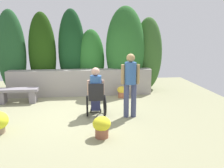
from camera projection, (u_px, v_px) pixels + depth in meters
ground_plane at (80, 113)px, 6.61m from camera, size 10.00×10.00×0.00m
stone_retaining_wall at (81, 82)px, 8.49m from camera, size 5.09×0.44×0.93m
hedge_backdrop at (91, 53)px, 8.86m from camera, size 6.19×1.17×3.19m
stone_bench at (17, 94)px, 7.55m from camera, size 1.32×0.40×0.47m
person_in_wheelchair at (96, 93)px, 6.34m from camera, size 0.53×0.66×1.33m
person_standing_companion at (130, 81)px, 6.14m from camera, size 0.49×0.30×1.70m
flower_pot_purple_near at (122, 91)px, 8.19m from camera, size 0.32×0.32×0.40m
flower_pot_red_accent at (102, 126)px, 5.03m from camera, size 0.39×0.39×0.47m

